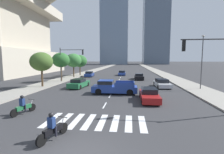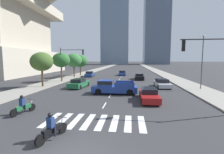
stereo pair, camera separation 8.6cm
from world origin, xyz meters
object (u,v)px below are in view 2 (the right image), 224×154
object	(u,v)px
motorcycle_third	(52,129)
traffic_signal_far	(69,58)
sedan_red_0	(149,95)
sedan_green_5	(79,83)
pickup_truck	(112,87)
street_tree_fourth	(80,61)
sedan_silver_4	(162,83)
sedan_blue_2	(90,74)
traffic_signal_near	(220,59)
street_tree_nearest	(42,62)
street_tree_second	(61,60)
sedan_blue_1	(122,73)
street_lamp_east	(202,58)
motorcycle_lead	(23,106)
sedan_black_3	(139,77)
street_tree_third	(74,60)

from	to	relation	value
motorcycle_third	traffic_signal_far	xyz separation A→B (m)	(-7.28, 21.32, 3.85)
sedan_red_0	sedan_green_5	bearing A→B (deg)	-125.42
pickup_truck	traffic_signal_far	bearing A→B (deg)	-45.53
traffic_signal_far	street_tree_fourth	xyz separation A→B (m)	(-2.04, 12.95, -0.57)
pickup_truck	sedan_red_0	world-z (taller)	pickup_truck
sedan_red_0	street_tree_fourth	distance (m)	29.65
sedan_silver_4	traffic_signal_far	bearing A→B (deg)	-105.54
sedan_blue_2	sedan_green_5	bearing A→B (deg)	-174.71
traffic_signal_near	street_tree_nearest	size ratio (longest dim) A/B	1.16
street_tree_second	sedan_blue_1	bearing A→B (deg)	51.60
traffic_signal_far	sedan_silver_4	bearing A→B (deg)	-12.80
sedan_silver_4	street_tree_second	size ratio (longest dim) A/B	0.85
street_lamp_east	sedan_silver_4	bearing A→B (deg)	161.59
sedan_red_0	sedan_blue_1	world-z (taller)	sedan_red_0
sedan_red_0	sedan_green_5	xyz separation A→B (m)	(-9.69, 6.85, 0.04)
traffic_signal_near	street_tree_fourth	bearing A→B (deg)	-54.93
street_tree_nearest	sedan_red_0	bearing A→B (deg)	-22.73
street_tree_second	sedan_red_0	bearing A→B (deg)	-41.12
sedan_green_5	street_tree_nearest	xyz separation A→B (m)	(-5.59, -0.45, 3.27)
pickup_truck	street_tree_second	distance (m)	15.60
sedan_blue_1	sedan_silver_4	bearing A→B (deg)	20.64
traffic_signal_near	motorcycle_third	bearing A→B (deg)	27.14
motorcycle_lead	street_tree_fourth	world-z (taller)	street_tree_fourth
sedan_silver_4	street_tree_second	xyz separation A→B (m)	(-18.19, 4.76, 3.56)
sedan_blue_1	street_tree_nearest	size ratio (longest dim) A/B	0.82
sedan_blue_1	motorcycle_third	bearing A→B (deg)	-2.91
sedan_blue_1	traffic_signal_near	bearing A→B (deg)	16.26
motorcycle_third	sedan_green_5	world-z (taller)	motorcycle_third
pickup_truck	sedan_black_3	size ratio (longest dim) A/B	1.17
motorcycle_lead	sedan_silver_4	xyz separation A→B (m)	(13.05, 14.02, -0.01)
sedan_silver_4	street_tree_fourth	world-z (taller)	street_tree_fourth
pickup_truck	street_tree_nearest	xyz separation A→B (m)	(-11.15, 3.46, 3.08)
sedan_blue_1	street_tree_second	distance (m)	18.18
street_tree_second	traffic_signal_near	bearing A→B (deg)	-39.89
sedan_green_5	traffic_signal_far	size ratio (longest dim) A/B	0.76
sedan_black_3	street_tree_third	distance (m)	15.70
sedan_blue_1	street_tree_nearest	bearing A→B (deg)	-28.06
sedan_green_5	street_tree_nearest	bearing A→B (deg)	100.33
motorcycle_third	street_lamp_east	world-z (taller)	street_lamp_east
motorcycle_lead	sedan_blue_2	distance (m)	28.44
sedan_silver_4	street_lamp_east	distance (m)	6.48
sedan_silver_4	motorcycle_lead	bearing A→B (deg)	-45.69
sedan_blue_1	street_tree_second	world-z (taller)	street_tree_second
street_tree_fourth	sedan_black_3	bearing A→B (deg)	-24.58
sedan_blue_2	sedan_silver_4	distance (m)	20.81
sedan_black_3	traffic_signal_near	distance (m)	22.64
sedan_green_5	sedan_blue_2	bearing A→B (deg)	14.51
sedan_blue_1	traffic_signal_far	distance (m)	17.98
sedan_blue_2	traffic_signal_near	size ratio (longest dim) A/B	0.78
traffic_signal_near	street_tree_third	xyz separation A→B (m)	(-20.16, 23.87, -0.23)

